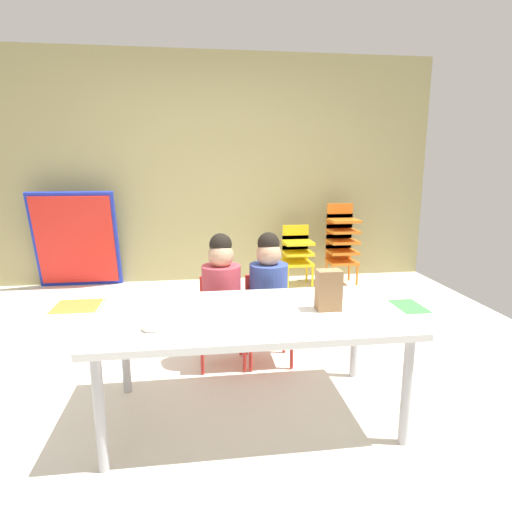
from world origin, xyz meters
TOP-DOWN VIEW (x-y plane):
  - ground_plane at (-0.00, 0.00)m, footprint 5.25×4.48m
  - back_wall at (0.00, 2.24)m, footprint 5.25×0.10m
  - craft_table at (0.11, -0.73)m, footprint 1.60×0.82m
  - seated_child_near_camera at (-0.01, -0.09)m, footprint 0.32×0.31m
  - seated_child_middle_seat at (0.31, -0.09)m, footprint 0.32×0.32m
  - kid_chair_yellow_stack at (0.96, 1.82)m, footprint 0.32×0.30m
  - kid_chair_orange_stack at (1.48, 1.82)m, footprint 0.32×0.30m
  - folded_activity_table at (-1.49, 2.04)m, footprint 0.90×0.29m
  - paper_bag_brown at (0.53, -0.74)m, footprint 0.13×0.09m
  - paper_plate_near_edge at (-0.38, -0.92)m, footprint 0.18×0.18m
  - paper_plate_center_table at (-0.35, -0.63)m, footprint 0.18×0.18m
  - donut_powdered_on_plate at (-0.38, -0.92)m, footprint 0.10×0.10m

SIDE VIEW (x-z plane):
  - ground_plane at x=0.00m, z-range -0.02..0.00m
  - kid_chair_yellow_stack at x=0.96m, z-range 0.06..0.74m
  - kid_chair_orange_stack at x=1.48m, z-range 0.06..0.98m
  - folded_activity_table at x=-1.49m, z-range -0.01..1.08m
  - craft_table at x=0.11m, z-range 0.25..0.85m
  - seated_child_near_camera at x=-0.01m, z-range 0.10..1.01m
  - seated_child_middle_seat at x=0.31m, z-range 0.10..1.01m
  - paper_plate_near_edge at x=-0.38m, z-range 0.60..0.61m
  - paper_plate_center_table at x=-0.35m, z-range 0.60..0.61m
  - donut_powdered_on_plate at x=-0.38m, z-range 0.61..0.64m
  - paper_bag_brown at x=0.53m, z-range 0.60..0.82m
  - back_wall at x=0.00m, z-range 0.00..2.59m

